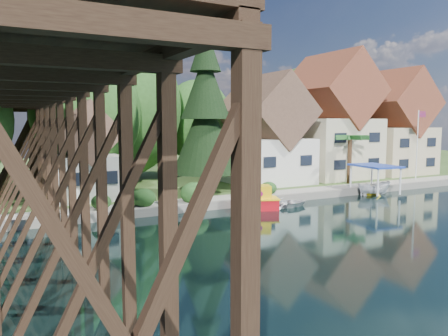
{
  "coord_description": "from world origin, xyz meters",
  "views": [
    {
      "loc": [
        -17.48,
        -21.34,
        6.63
      ],
      "look_at": [
        -3.03,
        6.0,
        3.38
      ],
      "focal_mm": 35.0,
      "sensor_mm": 36.0,
      "label": 1
    }
  ],
  "objects_px": {
    "boat_white_a": "(285,202)",
    "shed": "(86,158)",
    "conifer": "(206,113)",
    "tugboat": "(256,200)",
    "house_center": "(330,124)",
    "flagpole": "(418,138)",
    "trestle_bridge": "(24,146)",
    "palm_tree": "(350,139)",
    "boat_yellow": "(371,189)",
    "house_right": "(390,129)",
    "house_left": "(265,137)",
    "boat_canopy": "(375,182)"
  },
  "relations": [
    {
      "from": "house_right",
      "to": "boat_white_a",
      "type": "xyz_separation_m",
      "value": [
        -22.37,
        -9.66,
        -5.39
      ]
    },
    {
      "from": "house_right",
      "to": "conifer",
      "type": "bearing_deg",
      "value": -172.47
    },
    {
      "from": "conifer",
      "to": "boat_yellow",
      "type": "height_order",
      "value": "conifer"
    },
    {
      "from": "house_left",
      "to": "shed",
      "type": "height_order",
      "value": "house_left"
    },
    {
      "from": "house_left",
      "to": "palm_tree",
      "type": "xyz_separation_m",
      "value": [
        7.04,
        -4.68,
        -0.16
      ]
    },
    {
      "from": "boat_white_a",
      "to": "tugboat",
      "type": "bearing_deg",
      "value": 95.42
    },
    {
      "from": "shed",
      "to": "flagpole",
      "type": "xyz_separation_m",
      "value": [
        32.9,
        -4.94,
        1.2
      ]
    },
    {
      "from": "shed",
      "to": "palm_tree",
      "type": "height_order",
      "value": "shed"
    },
    {
      "from": "flagpole",
      "to": "house_center",
      "type": "bearing_deg",
      "value": 130.36
    },
    {
      "from": "palm_tree",
      "to": "conifer",
      "type": "bearing_deg",
      "value": 175.55
    },
    {
      "from": "house_center",
      "to": "palm_tree",
      "type": "relative_size",
      "value": 2.71
    },
    {
      "from": "trestle_bridge",
      "to": "palm_tree",
      "type": "distance_m",
      "value": 30.67
    },
    {
      "from": "tugboat",
      "to": "boat_yellow",
      "type": "xyz_separation_m",
      "value": [
        12.74,
        0.63,
        -0.16
      ]
    },
    {
      "from": "house_left",
      "to": "boat_canopy",
      "type": "xyz_separation_m",
      "value": [
        6.04,
        -8.97,
        -3.95
      ]
    },
    {
      "from": "house_left",
      "to": "conifer",
      "type": "distance_m",
      "value": 9.33
    },
    {
      "from": "house_center",
      "to": "conifer",
      "type": "relative_size",
      "value": 0.97
    },
    {
      "from": "trestle_bridge",
      "to": "house_center",
      "type": "relative_size",
      "value": 3.18
    },
    {
      "from": "flagpole",
      "to": "boat_white_a",
      "type": "xyz_separation_m",
      "value": [
        -19.27,
        -3.22,
        -4.65
      ]
    },
    {
      "from": "house_left",
      "to": "palm_tree",
      "type": "height_order",
      "value": "house_left"
    },
    {
      "from": "trestle_bridge",
      "to": "flagpole",
      "type": "height_order",
      "value": "trestle_bridge"
    },
    {
      "from": "conifer",
      "to": "boat_canopy",
      "type": "relative_size",
      "value": 3.09
    },
    {
      "from": "house_right",
      "to": "shed",
      "type": "height_order",
      "value": "house_right"
    },
    {
      "from": "palm_tree",
      "to": "shed",
      "type": "bearing_deg",
      "value": 172.76
    },
    {
      "from": "conifer",
      "to": "flagpole",
      "type": "bearing_deg",
      "value": -7.24
    },
    {
      "from": "shed",
      "to": "tugboat",
      "type": "relative_size",
      "value": 2.05
    },
    {
      "from": "conifer",
      "to": "tugboat",
      "type": "distance_m",
      "value": 9.09
    },
    {
      "from": "house_right",
      "to": "tugboat",
      "type": "xyz_separation_m",
      "value": [
        -24.95,
        -9.48,
        -5.04
      ]
    },
    {
      "from": "house_right",
      "to": "boat_canopy",
      "type": "bearing_deg",
      "value": -143.14
    },
    {
      "from": "conifer",
      "to": "house_right",
      "type": "bearing_deg",
      "value": 7.53
    },
    {
      "from": "tugboat",
      "to": "palm_tree",
      "type": "bearing_deg",
      "value": 18.92
    },
    {
      "from": "house_center",
      "to": "flagpole",
      "type": "height_order",
      "value": "house_center"
    },
    {
      "from": "boat_white_a",
      "to": "shed",
      "type": "bearing_deg",
      "value": 68.53
    },
    {
      "from": "house_left",
      "to": "flagpole",
      "type": "xyz_separation_m",
      "value": [
        14.9,
        -6.44,
        -0.11
      ]
    },
    {
      "from": "house_left",
      "to": "house_center",
      "type": "bearing_deg",
      "value": 3.18
    },
    {
      "from": "house_center",
      "to": "house_right",
      "type": "distance_m",
      "value": 9.04
    },
    {
      "from": "boat_white_a",
      "to": "boat_canopy",
      "type": "xyz_separation_m",
      "value": [
        10.41,
        0.69,
        0.81
      ]
    },
    {
      "from": "boat_canopy",
      "to": "boat_yellow",
      "type": "height_order",
      "value": "boat_canopy"
    },
    {
      "from": "house_left",
      "to": "house_right",
      "type": "bearing_deg",
      "value": 0.0
    },
    {
      "from": "shed",
      "to": "boat_canopy",
      "type": "distance_m",
      "value": 25.31
    },
    {
      "from": "house_left",
      "to": "house_right",
      "type": "height_order",
      "value": "house_right"
    },
    {
      "from": "house_left",
      "to": "flagpole",
      "type": "distance_m",
      "value": 16.23
    },
    {
      "from": "boat_white_a",
      "to": "boat_yellow",
      "type": "xyz_separation_m",
      "value": [
        10.16,
        0.81,
        0.2
      ]
    },
    {
      "from": "house_left",
      "to": "boat_yellow",
      "type": "relative_size",
      "value": 5.02
    },
    {
      "from": "trestle_bridge",
      "to": "house_center",
      "type": "bearing_deg",
      "value": 19.49
    },
    {
      "from": "house_center",
      "to": "flagpole",
      "type": "relative_size",
      "value": 1.88
    },
    {
      "from": "house_left",
      "to": "boat_canopy",
      "type": "distance_m",
      "value": 11.51
    },
    {
      "from": "house_center",
      "to": "boat_white_a",
      "type": "xyz_separation_m",
      "value": [
        -13.37,
        -10.16,
        -6.03
      ]
    },
    {
      "from": "palm_tree",
      "to": "tugboat",
      "type": "height_order",
      "value": "palm_tree"
    },
    {
      "from": "house_left",
      "to": "tugboat",
      "type": "bearing_deg",
      "value": -126.27
    },
    {
      "from": "flagpole",
      "to": "trestle_bridge",
      "type": "bearing_deg",
      "value": -173.39
    }
  ]
}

